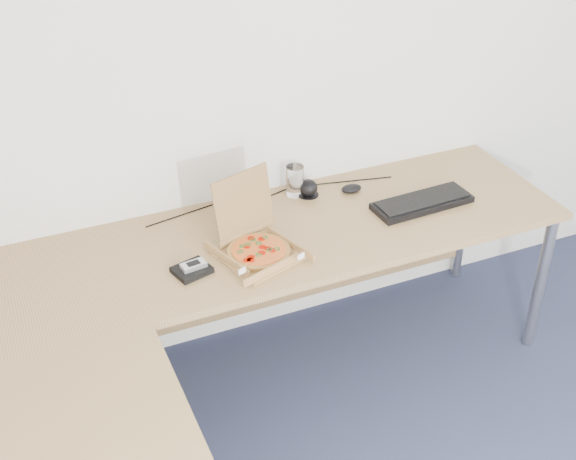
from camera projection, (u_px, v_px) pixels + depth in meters
name	position (u px, v px, depth m)	size (l,w,h in m)	color
desk	(224.00, 327.00, 2.66)	(2.50, 2.20, 0.73)	#A6804D
pizza_box	(257.00, 247.00, 2.97)	(0.27, 0.31, 0.28)	#AC7E48
drinking_glass	(295.00, 181.00, 3.33)	(0.08, 0.08, 0.13)	white
keyboard	(422.00, 203.00, 3.28)	(0.43, 0.15, 0.03)	black
mouse	(351.00, 189.00, 3.38)	(0.09, 0.06, 0.03)	black
wallet	(192.00, 270.00, 2.88)	(0.13, 0.11, 0.02)	black
phone	(193.00, 265.00, 2.87)	(0.09, 0.05, 0.02)	#B2B5BA
dome_speaker	(308.00, 187.00, 3.34)	(0.09, 0.09, 0.08)	black
cable_bundle	(266.00, 197.00, 3.34)	(0.54, 0.04, 0.01)	black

